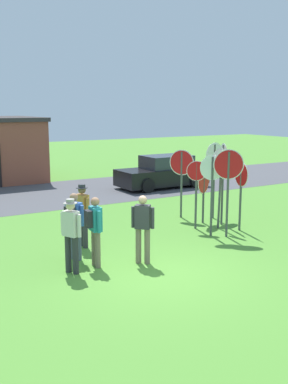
# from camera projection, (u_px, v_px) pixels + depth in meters

# --- Properties ---
(ground_plane) EXTENTS (80.00, 80.00, 0.00)m
(ground_plane) POSITION_uv_depth(u_px,v_px,m) (159.00, 272.00, 10.64)
(ground_plane) COLOR #518E33
(street_asphalt) EXTENTS (60.00, 6.40, 0.01)m
(street_asphalt) POSITION_uv_depth(u_px,v_px,m) (25.00, 197.00, 19.57)
(street_asphalt) COLOR #4C4C51
(street_asphalt) RESTS_ON ground
(parked_car_on_street) EXTENTS (4.30, 2.02, 1.51)m
(parked_car_on_street) POSITION_uv_depth(u_px,v_px,m) (163.00, 173.00, 21.80)
(parked_car_on_street) COLOR black
(parked_car_on_street) RESTS_ON ground
(stop_sign_low_front) EXTENTS (0.80, 0.44, 1.88)m
(stop_sign_low_front) POSITION_uv_depth(u_px,v_px,m) (204.00, 185.00, 14.95)
(stop_sign_low_front) COLOR #474C4C
(stop_sign_low_front) RESTS_ON ground
(stop_sign_rear_left) EXTENTS (0.25, 0.60, 2.64)m
(stop_sign_rear_left) POSITION_uv_depth(u_px,v_px,m) (223.00, 171.00, 14.67)
(stop_sign_rear_left) COLOR #474C4C
(stop_sign_rear_left) RESTS_ON ground
(stop_sign_center_cluster) EXTENTS (0.18, 0.61, 2.52)m
(stop_sign_center_cluster) POSITION_uv_depth(u_px,v_px,m) (220.00, 176.00, 14.25)
(stop_sign_center_cluster) COLOR #474C4C
(stop_sign_center_cluster) RESTS_ON ground
(stop_sign_rear_right) EXTENTS (0.75, 0.48, 2.59)m
(stop_sign_rear_right) POSITION_uv_depth(u_px,v_px,m) (228.00, 176.00, 13.24)
(stop_sign_rear_right) COLOR #474C4C
(stop_sign_rear_right) RESTS_ON ground
(stop_sign_tallest) EXTENTS (0.51, 0.72, 2.35)m
(stop_sign_tallest) POSITION_uv_depth(u_px,v_px,m) (182.00, 171.00, 15.65)
(stop_sign_tallest) COLOR #474C4C
(stop_sign_tallest) RESTS_ON ground
(stop_sign_nearest) EXTENTS (0.68, 0.32, 2.41)m
(stop_sign_nearest) POSITION_uv_depth(u_px,v_px,m) (212.00, 181.00, 13.37)
(stop_sign_nearest) COLOR #474C4C
(stop_sign_nearest) RESTS_ON ground
(stop_sign_far_back) EXTENTS (0.17, 0.74, 2.13)m
(stop_sign_far_back) POSITION_uv_depth(u_px,v_px,m) (241.00, 184.00, 14.02)
(stop_sign_far_back) COLOR #474C4C
(stop_sign_far_back) RESTS_ON ground
(stop_sign_leaning_right) EXTENTS (0.85, 0.17, 2.60)m
(stop_sign_leaning_right) POSITION_uv_depth(u_px,v_px,m) (214.00, 166.00, 15.53)
(stop_sign_leaning_right) COLOR #474C4C
(stop_sign_leaning_right) RESTS_ON ground
(stop_sign_leaning_left) EXTENTS (0.49, 0.43, 2.14)m
(stop_sign_leaning_left) POSITION_uv_depth(u_px,v_px,m) (196.00, 184.00, 14.24)
(stop_sign_leaning_left) COLOR #474C4C
(stop_sign_leaning_left) RESTS_ON ground
(person_in_teal) EXTENTS (0.37, 0.57, 1.69)m
(person_in_teal) POSITION_uv_depth(u_px,v_px,m) (95.00, 227.00, 10.88)
(person_in_teal) COLOR #7A6B56
(person_in_teal) RESTS_ON ground
(person_on_left) EXTENTS (0.36, 0.51, 1.74)m
(person_on_left) POSITION_uv_depth(u_px,v_px,m) (71.00, 232.00, 10.44)
(person_on_left) COLOR #2D2D33
(person_on_left) RESTS_ON ground
(person_in_dark_shirt) EXTENTS (0.31, 0.56, 1.74)m
(person_in_dark_shirt) POSITION_uv_depth(u_px,v_px,m) (82.00, 212.00, 12.40)
(person_in_dark_shirt) COLOR #2D2D33
(person_in_dark_shirt) RESTS_ON ground
(person_in_blue) EXTENTS (0.46, 0.51, 1.69)m
(person_in_blue) POSITION_uv_depth(u_px,v_px,m) (74.00, 221.00, 11.36)
(person_in_blue) COLOR #4C5670
(person_in_blue) RESTS_ON ground
(person_with_sunhat) EXTENTS (0.44, 0.42, 1.69)m
(person_with_sunhat) POSITION_uv_depth(u_px,v_px,m) (143.00, 226.00, 11.10)
(person_with_sunhat) COLOR #7A6B56
(person_with_sunhat) RESTS_ON ground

